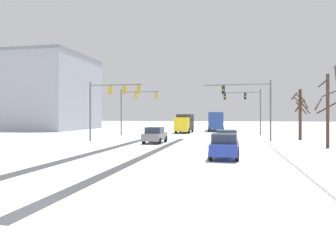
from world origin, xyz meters
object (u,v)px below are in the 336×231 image
(car_grey_lead, at_px, (155,135))
(bus_oncoming, at_px, (216,120))
(traffic_signal_far_right, at_px, (247,103))
(traffic_signal_near_right, at_px, (251,100))
(car_blue_third, at_px, (225,146))
(bare_tree_sidewalk_far, at_px, (300,112))
(traffic_signal_near_left, at_px, (110,97))
(box_truck_delivery, at_px, (184,123))
(traffic_signal_far_left, at_px, (134,103))
(bare_tree_sidewalk_mid, at_px, (328,107))
(car_white_second, at_px, (226,140))
(office_building_far_left_block, at_px, (24,93))

(car_grey_lead, relative_size, bus_oncoming, 0.37)
(traffic_signal_far_right, relative_size, car_grey_lead, 1.57)
(traffic_signal_near_right, relative_size, car_grey_lead, 1.70)
(car_blue_third, relative_size, bare_tree_sidewalk_far, 0.71)
(traffic_signal_near_left, xyz_separation_m, bus_oncoming, (10.03, 26.97, -2.79))
(car_blue_third, height_order, box_truck_delivery, box_truck_delivery)
(traffic_signal_far_left, bearing_deg, bare_tree_sidewalk_mid, -31.81)
(car_blue_third, xyz_separation_m, bus_oncoming, (-2.40, 38.56, 1.18))
(car_white_second, bearing_deg, box_truck_delivery, 105.87)
(car_white_second, bearing_deg, office_building_far_left_block, 142.45)
(traffic_signal_near_right, distance_m, bare_tree_sidewalk_far, 6.95)
(car_white_second, relative_size, bare_tree_sidewalk_mid, 0.60)
(traffic_signal_far_left, xyz_separation_m, car_blue_third, (12.94, -21.68, -3.80))
(bare_tree_sidewalk_mid, relative_size, office_building_far_left_block, 0.26)
(car_white_second, distance_m, bare_tree_sidewalk_mid, 9.41)
(bare_tree_sidewalk_far, bearing_deg, bare_tree_sidewalk_mid, -87.51)
(bus_oncoming, distance_m, box_truck_delivery, 9.51)
(bare_tree_sidewalk_mid, bearing_deg, traffic_signal_near_right, 138.70)
(car_blue_third, distance_m, office_building_far_left_block, 55.63)
(bus_oncoming, xyz_separation_m, office_building_far_left_block, (-38.70, -1.65, 5.38))
(traffic_signal_far_left, xyz_separation_m, traffic_signal_far_right, (15.55, 3.96, -0.00))
(traffic_signal_near_right, xyz_separation_m, bus_oncoming, (-4.84, 24.86, -2.49))
(traffic_signal_far_left, height_order, traffic_signal_near_right, same)
(traffic_signal_far_left, distance_m, traffic_signal_near_left, 10.10)
(traffic_signal_far_left, relative_size, traffic_signal_far_right, 1.00)
(traffic_signal_far_left, height_order, box_truck_delivery, traffic_signal_far_left)
(traffic_signal_near_left, bearing_deg, traffic_signal_near_right, 8.07)
(traffic_signal_near_right, distance_m, traffic_signal_near_left, 15.02)
(traffic_signal_near_left, distance_m, car_white_second, 14.50)
(car_white_second, distance_m, car_blue_third, 5.31)
(traffic_signal_near_right, xyz_separation_m, traffic_signal_near_left, (-14.87, -2.11, 0.30))
(office_building_far_left_block, bearing_deg, traffic_signal_far_left, -28.43)
(traffic_signal_far_right, bearing_deg, car_blue_third, -95.80)
(office_building_far_left_block, bearing_deg, car_white_second, -37.55)
(traffic_signal_near_left, bearing_deg, car_grey_lead, -13.14)
(bare_tree_sidewalk_mid, bearing_deg, traffic_signal_far_left, 148.19)
(traffic_signal_far_left, height_order, traffic_signal_near_left, same)
(traffic_signal_near_left, relative_size, car_grey_lead, 1.57)
(bus_oncoming, bearing_deg, traffic_signal_far_left, -121.97)
(bus_oncoming, bearing_deg, car_blue_third, -86.43)
(traffic_signal_near_right, distance_m, box_truck_delivery, 19.34)
(car_white_second, height_order, bus_oncoming, bus_oncoming)
(box_truck_delivery, bearing_deg, car_white_second, -74.13)
(bare_tree_sidewalk_mid, bearing_deg, car_white_second, -160.06)
(car_blue_third, bearing_deg, traffic_signal_near_right, 79.94)
(car_grey_lead, relative_size, bare_tree_sidewalk_far, 0.71)
(car_grey_lead, height_order, car_white_second, same)
(traffic_signal_near_right, height_order, box_truck_delivery, traffic_signal_near_right)
(traffic_signal_far_right, xyz_separation_m, bare_tree_sidewalk_mid, (5.89, -17.25, -1.12))
(bare_tree_sidewalk_mid, distance_m, office_building_far_left_block, 57.34)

